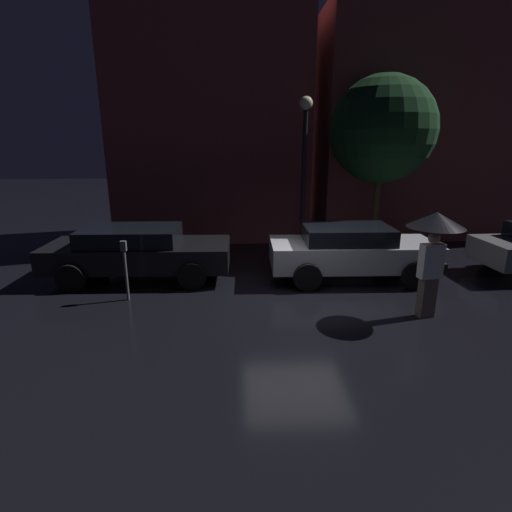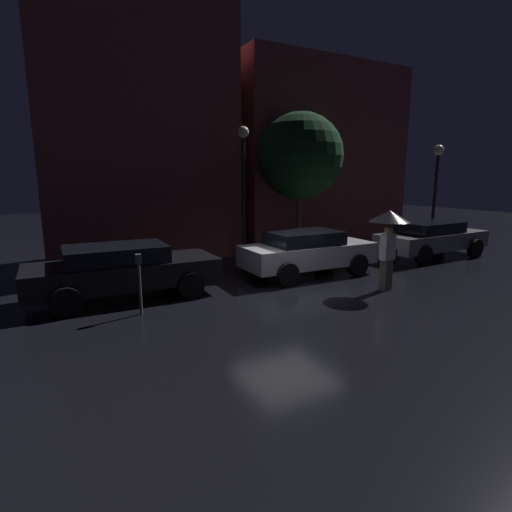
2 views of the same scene
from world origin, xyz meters
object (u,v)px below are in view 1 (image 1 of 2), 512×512
(pedestrian_with_umbrella, at_px, (435,235))
(parking_meter, at_px, (125,264))
(parked_car_black, at_px, (138,251))
(street_lamp_near, at_px, (305,151))
(parked_car_silver, at_px, (351,251))

(pedestrian_with_umbrella, distance_m, parking_meter, 6.44)
(parked_car_black, relative_size, street_lamp_near, 0.98)
(pedestrian_with_umbrella, distance_m, street_lamp_near, 5.57)
(parked_car_black, height_order, pedestrian_with_umbrella, pedestrian_with_umbrella)
(parking_meter, bearing_deg, parked_car_black, 93.35)
(parking_meter, bearing_deg, parked_car_silver, 12.66)
(parked_car_black, height_order, parked_car_silver, parked_car_silver)
(parked_car_silver, relative_size, pedestrian_with_umbrella, 1.95)
(street_lamp_near, bearing_deg, parked_car_black, -152.30)
(pedestrian_with_umbrella, height_order, street_lamp_near, street_lamp_near)
(street_lamp_near, bearing_deg, pedestrian_with_umbrella, -71.22)
(parked_car_black, distance_m, pedestrian_with_umbrella, 6.96)
(pedestrian_with_umbrella, bearing_deg, parking_meter, 159.51)
(parked_car_silver, height_order, pedestrian_with_umbrella, pedestrian_with_umbrella)
(parked_car_silver, distance_m, parking_meter, 5.51)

